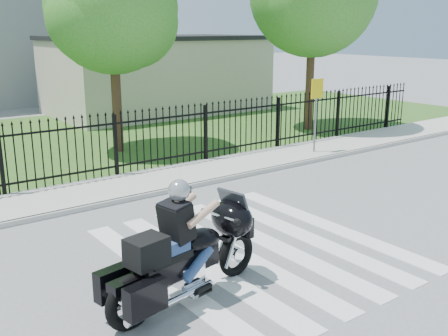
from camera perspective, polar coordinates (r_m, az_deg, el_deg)
ground at (r=10.08m, az=3.45°, el=-8.78°), size 120.00×120.00×0.00m
crosswalk at (r=10.07m, az=3.45°, el=-8.75°), size 5.00×5.50×0.01m
sidewalk at (r=14.01m, az=-9.79°, el=-1.80°), size 40.00×2.00×0.12m
curb at (r=13.16m, az=-7.80°, el=-2.82°), size 40.00×0.12×0.12m
grass_strip at (r=20.35m, az=-18.80°, el=2.73°), size 40.00×12.00×0.02m
iron_fence at (r=14.68m, az=-11.71°, el=2.28°), size 26.00×0.04×1.80m
tree_mid at (r=17.70m, az=-12.12°, el=16.66°), size 4.20×4.20×6.78m
building_low at (r=26.53m, az=-7.29°, el=9.90°), size 10.00×6.00×3.50m
building_low_roof at (r=26.44m, az=-7.42°, el=13.90°), size 10.20×6.20×0.20m
motorcycle_rider at (r=7.99m, az=-4.43°, el=-9.02°), size 2.99×1.32×1.99m
traffic_sign at (r=17.17m, az=10.04°, el=7.29°), size 0.52×0.08×2.38m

